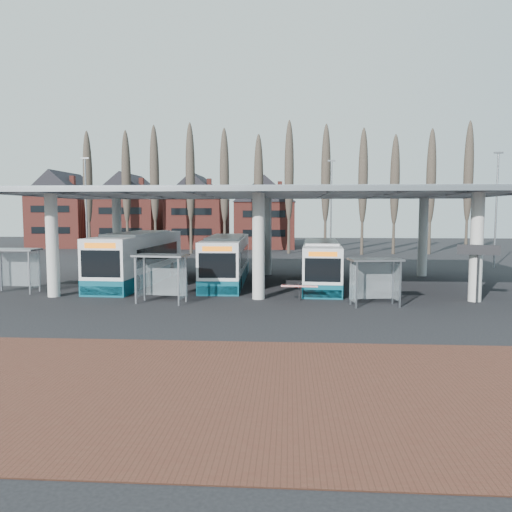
# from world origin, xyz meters

# --- Properties ---
(ground) EXTENTS (140.00, 140.00, 0.00)m
(ground) POSITION_xyz_m (0.00, 0.00, 0.00)
(ground) COLOR black
(ground) RESTS_ON ground
(brick_strip) EXTENTS (70.00, 10.00, 0.03)m
(brick_strip) POSITION_xyz_m (0.00, -12.00, 0.01)
(brick_strip) COLOR #502D20
(brick_strip) RESTS_ON ground
(station_canopy) EXTENTS (32.00, 16.00, 6.34)m
(station_canopy) POSITION_xyz_m (0.00, 8.00, 5.68)
(station_canopy) COLOR silver
(station_canopy) RESTS_ON ground
(poplar_row) EXTENTS (45.10, 1.10, 14.50)m
(poplar_row) POSITION_xyz_m (0.00, 33.00, 8.78)
(poplar_row) COLOR #473D33
(poplar_row) RESTS_ON ground
(townhouse_row) EXTENTS (36.80, 10.30, 12.25)m
(townhouse_row) POSITION_xyz_m (-15.75, 44.00, 5.94)
(townhouse_row) COLOR maroon
(townhouse_row) RESTS_ON ground
(lamp_post_a) EXTENTS (0.80, 0.16, 10.17)m
(lamp_post_a) POSITION_xyz_m (-18.00, 22.00, 5.34)
(lamp_post_a) COLOR slate
(lamp_post_a) RESTS_ON ground
(lamp_post_b) EXTENTS (0.80, 0.16, 10.17)m
(lamp_post_b) POSITION_xyz_m (6.00, 26.00, 5.34)
(lamp_post_b) COLOR slate
(lamp_post_b) RESTS_ON ground
(lamp_post_c) EXTENTS (0.80, 0.16, 10.17)m
(lamp_post_c) POSITION_xyz_m (20.00, 20.00, 5.34)
(lamp_post_c) COLOR slate
(lamp_post_c) RESTS_ON ground
(bus_0) EXTENTS (3.30, 12.79, 3.52)m
(bus_0) POSITION_xyz_m (-8.84, 8.83, 1.66)
(bus_0) COLOR white
(bus_0) RESTS_ON ground
(bus_1) EXTENTS (2.90, 11.86, 3.27)m
(bus_1) POSITION_xyz_m (-2.65, 9.17, 1.54)
(bus_1) COLOR white
(bus_1) RESTS_ON ground
(bus_2) EXTENTS (2.86, 10.94, 3.01)m
(bus_2) POSITION_xyz_m (3.90, 8.05, 1.42)
(bus_2) COLOR white
(bus_2) RESTS_ON ground
(shelter_0) EXTENTS (2.93, 1.49, 2.70)m
(shelter_0) POSITION_xyz_m (-15.02, 3.85, 1.97)
(shelter_0) COLOR gray
(shelter_0) RESTS_ON ground
(shelter_1) EXTENTS (3.02, 1.81, 2.64)m
(shelter_1) POSITION_xyz_m (-5.19, 1.05, 1.92)
(shelter_1) COLOR gray
(shelter_1) RESTS_ON ground
(shelter_2) EXTENTS (2.87, 1.74, 2.50)m
(shelter_2) POSITION_xyz_m (6.22, 0.87, 1.82)
(shelter_2) COLOR gray
(shelter_2) RESTS_ON ground
(info_sign_0) EXTENTS (2.06, 0.80, 3.18)m
(info_sign_0) POSITION_xyz_m (11.86, 1.82, 2.67)
(info_sign_0) COLOR black
(info_sign_0) RESTS_ON ground
(barrier) EXTENTS (2.02, 0.62, 1.01)m
(barrier) POSITION_xyz_m (2.31, 1.82, 0.78)
(barrier) COLOR black
(barrier) RESTS_ON ground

